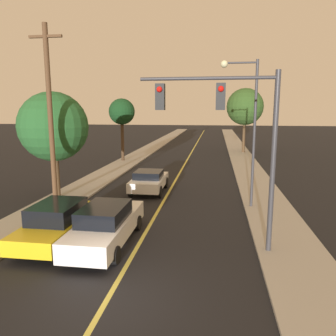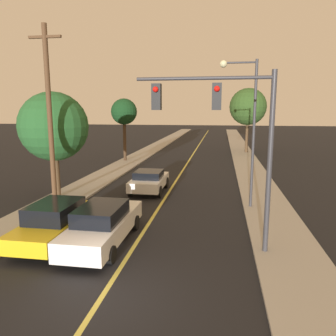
{
  "view_description": "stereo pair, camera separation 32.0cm",
  "coord_description": "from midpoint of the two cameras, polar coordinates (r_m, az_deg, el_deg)",
  "views": [
    {
      "loc": [
        2.81,
        -7.88,
        5.11
      ],
      "look_at": [
        0.0,
        11.46,
        1.6
      ],
      "focal_mm": 35.0,
      "sensor_mm": 36.0,
      "label": 1
    },
    {
      "loc": [
        3.12,
        -7.83,
        5.11
      ],
      "look_at": [
        0.0,
        11.46,
        1.6
      ],
      "focal_mm": 35.0,
      "sensor_mm": 36.0,
      "label": 2
    }
  ],
  "objects": [
    {
      "name": "utility_pole_left",
      "position": [
        16.76,
        -19.37,
        8.28
      ],
      "size": [
        1.6,
        0.24,
        8.87
      ],
      "color": "#513823",
      "rests_on": "ground"
    },
    {
      "name": "car_outer_lane_front",
      "position": [
        13.73,
        -18.08,
        -8.68
      ],
      "size": [
        1.93,
        4.94,
        1.56
      ],
      "color": "gold",
      "rests_on": "ground"
    },
    {
      "name": "car_near_lane_second",
      "position": [
        20.46,
        -2.86,
        -2.2
      ],
      "size": [
        1.98,
        3.97,
        1.37
      ],
      "color": "white",
      "rests_on": "ground"
    },
    {
      "name": "car_near_lane_front",
      "position": [
        12.89,
        -10.51,
        -9.57
      ],
      "size": [
        1.87,
        5.16,
        1.57
      ],
      "color": "white",
      "rests_on": "ground"
    },
    {
      "name": "traffic_signal_mast",
      "position": [
        11.48,
        10.97,
        7.45
      ],
      "size": [
        4.71,
        0.42,
        6.28
      ],
      "color": "#333338",
      "rests_on": "ground"
    },
    {
      "name": "ground_plane",
      "position": [
        9.83,
        -10.51,
        -21.33
      ],
      "size": [
        200.0,
        200.0,
        0.0
      ],
      "primitive_type": "plane",
      "color": "black"
    },
    {
      "name": "tree_left_far",
      "position": [
        32.42,
        -7.38,
        9.61
      ],
      "size": [
        2.51,
        2.51,
        6.03
      ],
      "color": "#3D2B1C",
      "rests_on": "ground"
    },
    {
      "name": "road_surface",
      "position": [
        44.25,
        5.3,
        3.52
      ],
      "size": [
        8.79,
        80.0,
        0.01
      ],
      "color": "black",
      "rests_on": "ground"
    },
    {
      "name": "sidewalk_left",
      "position": [
        44.98,
        -1.9,
        3.73
      ],
      "size": [
        2.5,
        80.0,
        0.12
      ],
      "color": "#9E998E",
      "rests_on": "ground"
    },
    {
      "name": "tree_right_near",
      "position": [
        39.58,
        13.99,
        10.3
      ],
      "size": [
        4.24,
        4.24,
        7.41
      ],
      "color": "#4C3823",
      "rests_on": "ground"
    },
    {
      "name": "sidewalk_right",
      "position": [
        44.23,
        12.62,
        3.38
      ],
      "size": [
        2.5,
        80.0,
        0.12
      ],
      "color": "#9E998E",
      "rests_on": "ground"
    },
    {
      "name": "streetlamp_right",
      "position": [
        17.03,
        13.96,
        8.97
      ],
      "size": [
        1.85,
        0.36,
        7.39
      ],
      "color": "#333338",
      "rests_on": "ground"
    },
    {
      "name": "tree_left_near",
      "position": [
        19.43,
        -18.83,
        6.81
      ],
      "size": [
        3.84,
        3.84,
        5.97
      ],
      "color": "#4C3823",
      "rests_on": "ground"
    }
  ]
}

